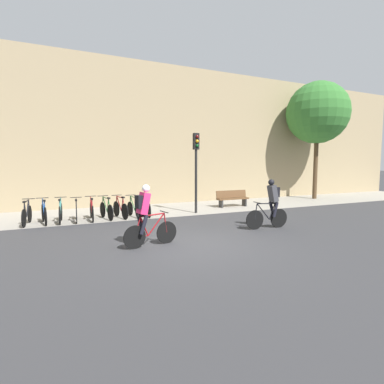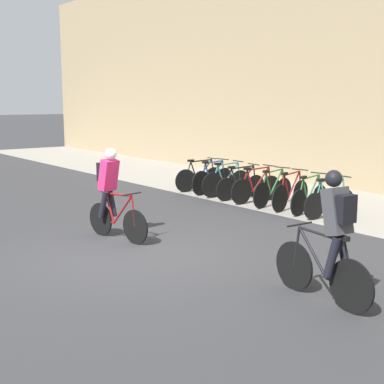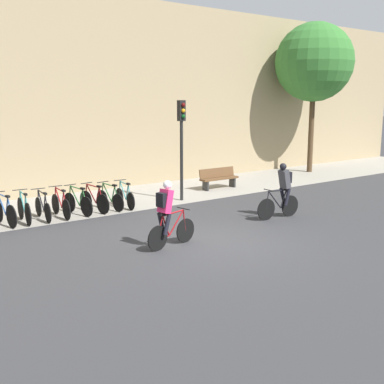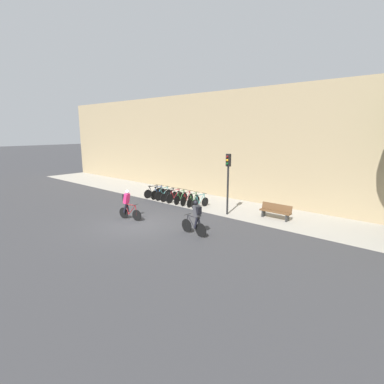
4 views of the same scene
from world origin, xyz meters
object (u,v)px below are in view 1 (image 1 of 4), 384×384
parked_bike_8 (147,207)px  cyclist_pink (146,214)px  parked_bike_6 (120,209)px  parked_bike_2 (61,212)px  bench (232,198)px  parked_bike_5 (106,210)px  parked_bike_7 (134,208)px  parked_bike_0 (27,214)px  parked_bike_1 (44,213)px  cyclist_grey (271,202)px  parked_bike_4 (92,211)px  traffic_light_pole (196,158)px  parked_bike_3 (77,212)px

parked_bike_8 → cyclist_pink: bearing=-106.5°
cyclist_pink → parked_bike_8: (1.45, 4.89, -0.56)m
cyclist_pink → parked_bike_6: (0.26, 4.90, -0.54)m
parked_bike_2 → bench: 8.69m
parked_bike_5 → parked_bike_7: 1.19m
parked_bike_0 → parked_bike_1: 0.60m
parked_bike_2 → parked_bike_8: parked_bike_2 is taller
parked_bike_5 → bench: (6.86, 0.90, 0.08)m
cyclist_pink → parked_bike_1: 5.62m
parked_bike_7 → cyclist_grey: bearing=-47.8°
parked_bike_4 → parked_bike_7: size_ratio=1.10×
parked_bike_1 → parked_bike_0: bearing=-180.0°
parked_bike_2 → parked_bike_8: 3.57m
parked_bike_8 → traffic_light_pole: (2.36, -0.18, 2.22)m
parked_bike_0 → parked_bike_4: (2.38, -0.00, -0.00)m
parked_bike_0 → parked_bike_4: 2.38m
cyclist_pink → parked_bike_3: cyclist_pink is taller
parked_bike_0 → bench: 9.88m
parked_bike_0 → parked_bike_8: parked_bike_0 is taller
parked_bike_3 → parked_bike_6: 1.78m
parked_bike_3 → parked_bike_5: 1.19m
cyclist_pink → cyclist_grey: size_ratio=0.99×
parked_bike_5 → parked_bike_8: (1.78, -0.00, -0.01)m
parked_bike_3 → parked_bike_6: (1.78, 0.00, 0.01)m
cyclist_pink → parked_bike_0: cyclist_pink is taller
parked_bike_8 → parked_bike_6: bearing=179.9°
parked_bike_7 → parked_bike_6: bearing=180.0°
parked_bike_2 → traffic_light_pole: bearing=-1.7°
cyclist_pink → parked_bike_2: (-2.12, 4.90, -0.53)m
cyclist_grey → parked_bike_1: (-7.54, 4.38, -0.53)m
parked_bike_5 → traffic_light_pole: (4.14, -0.18, 2.20)m
parked_bike_0 → parked_bike_6: parked_bike_0 is taller
cyclist_grey → bench: bearing=72.2°
cyclist_pink → parked_bike_8: 5.14m
cyclist_grey → parked_bike_0: cyclist_grey is taller
cyclist_grey → traffic_light_pole: size_ratio=0.47×
parked_bike_0 → parked_bike_2: bearing=0.0°
cyclist_pink → parked_bike_1: (-2.71, 4.90, -0.53)m
parked_bike_4 → parked_bike_5: bearing=0.0°
parked_bike_3 → parked_bike_5: bearing=0.1°
parked_bike_5 → traffic_light_pole: 4.69m
cyclist_pink → parked_bike_4: size_ratio=1.02×
cyclist_grey → parked_bike_6: (-4.56, 4.38, -0.54)m
parked_bike_5 → traffic_light_pole: traffic_light_pole is taller
parked_bike_3 → bench: bearing=6.4°
parked_bike_2 → parked_bike_4: (1.19, -0.00, -0.01)m
cyclist_pink → parked_bike_7: cyclist_pink is taller
cyclist_pink → parked_bike_3: (-1.52, 4.89, -0.56)m
parked_bike_7 → traffic_light_pole: bearing=-3.5°
cyclist_pink → parked_bike_5: (-0.33, 4.90, -0.55)m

